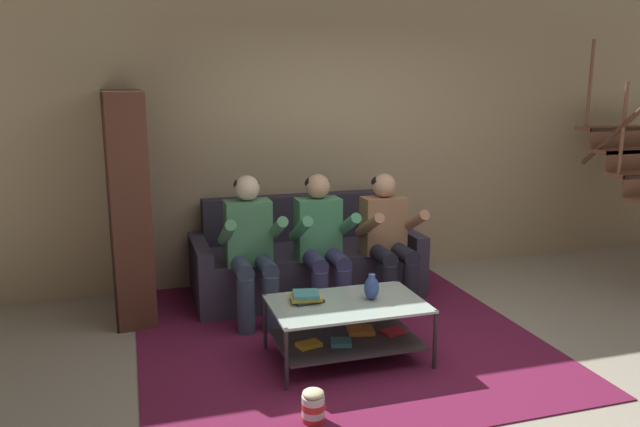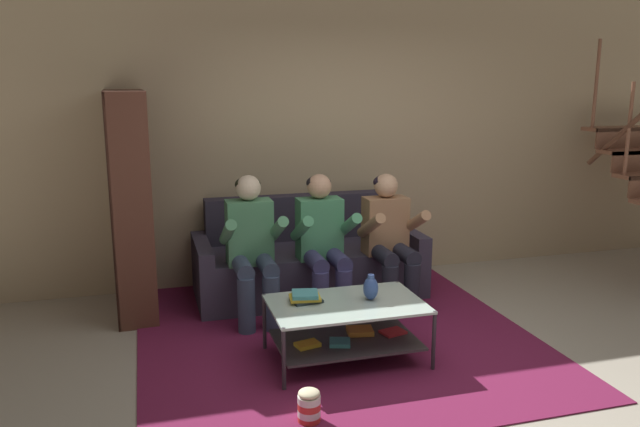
{
  "view_description": "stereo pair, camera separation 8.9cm",
  "coord_description": "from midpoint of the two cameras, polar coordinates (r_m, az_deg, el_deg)",
  "views": [
    {
      "loc": [
        -1.87,
        -3.49,
        1.99
      ],
      "look_at": [
        -0.53,
        0.89,
        1.0
      ],
      "focal_mm": 35.0,
      "sensor_mm": 36.0,
      "label": 1
    },
    {
      "loc": [
        -1.78,
        -3.51,
        1.99
      ],
      "look_at": [
        -0.53,
        0.89,
        1.0
      ],
      "focal_mm": 35.0,
      "sensor_mm": 36.0,
      "label": 2
    }
  ],
  "objects": [
    {
      "name": "area_rug",
      "position": [
        5.18,
        1.27,
        -10.29
      ],
      "size": [
        3.01,
        3.42,
        0.01
      ],
      "color": "maroon",
      "rests_on": "ground"
    },
    {
      "name": "person_seated_right",
      "position": [
        5.49,
        6.88,
        -1.97
      ],
      "size": [
        0.5,
        0.58,
        1.17
      ],
      "color": "#232331",
      "rests_on": "ground"
    },
    {
      "name": "back_partition",
      "position": [
        6.26,
        1.13,
        7.28
      ],
      "size": [
        8.4,
        0.12,
        2.9
      ],
      "primitive_type": "cube",
      "color": "tan",
      "rests_on": "ground"
    },
    {
      "name": "couch",
      "position": [
        5.87,
        -0.71,
        -4.49
      ],
      "size": [
        2.08,
        0.88,
        0.89
      ],
      "color": "#3C364A",
      "rests_on": "ground"
    },
    {
      "name": "popcorn_tub",
      "position": [
        3.84,
        -0.31,
        -17.18
      ],
      "size": [
        0.14,
        0.14,
        0.21
      ],
      "color": "red",
      "rests_on": "ground"
    },
    {
      "name": "book_stack",
      "position": [
        4.47,
        -0.77,
        -7.64
      ],
      "size": [
        0.24,
        0.21,
        0.07
      ],
      "color": "#233033",
      "rests_on": "coffee_table"
    },
    {
      "name": "person_seated_middle",
      "position": [
        5.29,
        0.76,
        -2.32
      ],
      "size": [
        0.5,
        0.58,
        1.2
      ],
      "color": "navy",
      "rests_on": "ground"
    },
    {
      "name": "bookshelf",
      "position": [
        5.52,
        -16.78,
        -0.99
      ],
      "size": [
        0.35,
        0.97,
        1.9
      ],
      "color": "#552F23",
      "rests_on": "ground"
    },
    {
      "name": "vase",
      "position": [
        4.51,
        5.23,
        -6.79
      ],
      "size": [
        0.11,
        0.11,
        0.19
      ],
      "color": "#354F95",
      "rests_on": "coffee_table"
    },
    {
      "name": "ground",
      "position": [
        4.42,
        10.74,
        -14.74
      ],
      "size": [
        16.8,
        16.8,
        0.0
      ],
      "primitive_type": "plane",
      "color": "#ABA291"
    },
    {
      "name": "coffee_table",
      "position": [
        4.52,
        3.0,
        -9.92
      ],
      "size": [
        1.09,
        0.69,
        0.43
      ],
      "color": "#AEC4B8",
      "rests_on": "ground"
    },
    {
      "name": "person_seated_left",
      "position": [
        5.15,
        -5.76,
        -2.69
      ],
      "size": [
        0.5,
        0.58,
        1.21
      ],
      "color": "#36435C",
      "rests_on": "ground"
    }
  ]
}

